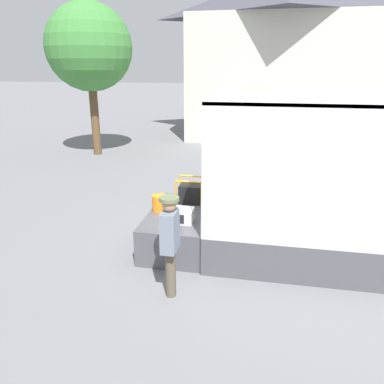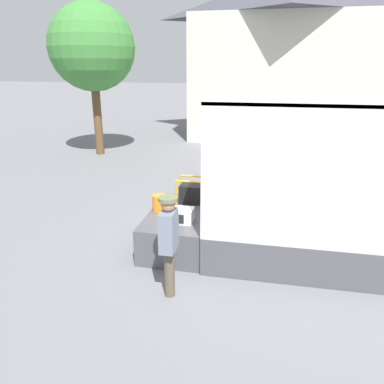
# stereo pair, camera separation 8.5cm
# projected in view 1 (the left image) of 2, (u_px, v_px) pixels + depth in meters

# --- Properties ---
(ground_plane) EXTENTS (160.00, 160.00, 0.00)m
(ground_plane) POSITION_uv_depth(u_px,v_px,m) (210.00, 246.00, 8.30)
(ground_plane) COLOR slate
(tailgate_deck) EXTENTS (1.34, 2.37, 0.76)m
(tailgate_deck) POSITION_uv_depth(u_px,v_px,m) (180.00, 228.00, 8.30)
(tailgate_deck) COLOR #4C4C51
(tailgate_deck) RESTS_ON ground
(microwave) EXTENTS (0.52, 0.40, 0.28)m
(microwave) POSITION_uv_depth(u_px,v_px,m) (181.00, 215.00, 7.64)
(microwave) COLOR white
(microwave) RESTS_ON tailgate_deck
(portable_generator) EXTENTS (0.62, 0.48, 0.59)m
(portable_generator) POSITION_uv_depth(u_px,v_px,m) (191.00, 193.00, 8.69)
(portable_generator) COLOR black
(portable_generator) RESTS_ON tailgate_deck
(orange_bucket) EXTENTS (0.32, 0.32, 0.36)m
(orange_bucket) POSITION_uv_depth(u_px,v_px,m) (159.00, 203.00, 8.20)
(orange_bucket) COLOR orange
(orange_bucket) RESTS_ON tailgate_deck
(worker_person) EXTENTS (0.33, 0.44, 1.81)m
(worker_person) POSITION_uv_depth(u_px,v_px,m) (170.00, 236.00, 6.17)
(worker_person) COLOR brown
(worker_person) RESTS_ON ground
(house_backdrop) EXTENTS (9.92, 7.01, 8.40)m
(house_backdrop) POSITION_uv_depth(u_px,v_px,m) (281.00, 56.00, 20.40)
(house_backdrop) COLOR beige
(house_backdrop) RESTS_ON ground
(street_tree) EXTENTS (3.58, 3.58, 6.31)m
(street_tree) POSITION_uv_depth(u_px,v_px,m) (89.00, 48.00, 15.51)
(street_tree) COLOR brown
(street_tree) RESTS_ON ground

